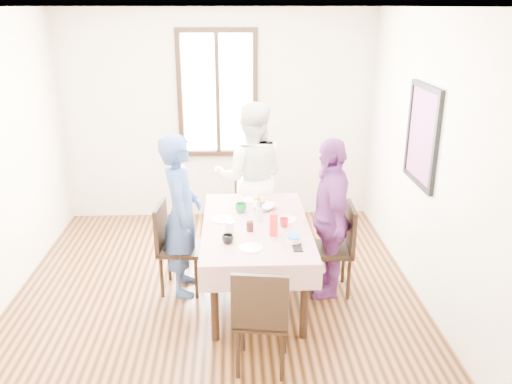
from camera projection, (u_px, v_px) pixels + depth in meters
ground at (216, 300)px, 5.10m from camera, size 4.50×4.50×0.00m
back_wall at (218, 117)px, 6.77m from camera, size 4.00×0.00×4.00m
right_wall at (434, 165)px, 4.73m from camera, size 0.00×4.50×4.50m
window_frame at (218, 94)px, 6.65m from camera, size 1.02×0.06×1.62m
window_pane at (218, 94)px, 6.66m from camera, size 0.90×0.02×1.50m
art_poster at (422, 135)px, 4.95m from camera, size 0.04×0.76×0.96m
dining_table at (256, 260)px, 5.08m from camera, size 0.88×1.57×0.75m
tablecloth at (256, 224)px, 4.95m from camera, size 1.00×1.69×0.01m
chair_left at (181, 248)px, 5.16m from camera, size 0.46×0.46×0.91m
chair_right at (330, 249)px, 5.13m from camera, size 0.44×0.44×0.91m
chair_far at (252, 212)px, 6.07m from camera, size 0.46×0.46×0.91m
chair_near at (262, 316)px, 4.03m from camera, size 0.48×0.48×0.91m
person_left at (181, 215)px, 5.04m from camera, size 0.40×0.60×1.60m
person_far at (252, 178)px, 5.91m from camera, size 0.88×0.71×1.74m
person_right at (330, 218)px, 5.01m from camera, size 0.40×0.93×1.58m
mug_black at (228, 239)px, 4.53m from camera, size 0.13×0.13×0.08m
mug_flag at (284, 223)px, 4.87m from camera, size 0.12×0.12×0.08m
mug_green at (241, 208)px, 5.22m from camera, size 0.16×0.16×0.09m
serving_bowl at (264, 207)px, 5.29m from camera, size 0.29×0.29×0.05m
juice_carton at (274, 224)px, 4.67m from camera, size 0.07×0.07×0.21m
butter_tub at (294, 240)px, 4.54m from camera, size 0.11×0.11×0.06m
jam_jar at (250, 226)px, 4.78m from camera, size 0.06×0.06×0.09m
drinking_glass at (230, 227)px, 4.72m from camera, size 0.08×0.08×0.11m
smartphone at (297, 248)px, 4.45m from camera, size 0.08×0.16×0.01m
flower_vase at (259, 214)px, 5.01m from camera, size 0.07×0.07×0.13m
plate_left at (223, 220)px, 5.03m from camera, size 0.20×0.20×0.01m
plate_right at (286, 220)px, 5.02m from camera, size 0.20×0.20×0.01m
plate_far at (252, 200)px, 5.54m from camera, size 0.20×0.20×0.01m
plate_near at (251, 248)px, 4.44m from camera, size 0.20×0.20×0.01m
butter_lid at (294, 236)px, 4.53m from camera, size 0.12×0.12×0.01m
flower_bunch at (259, 203)px, 4.97m from camera, size 0.09×0.09×0.10m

